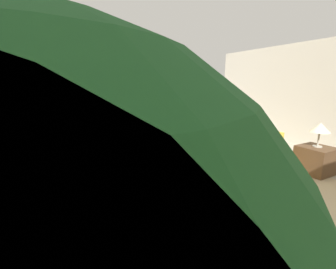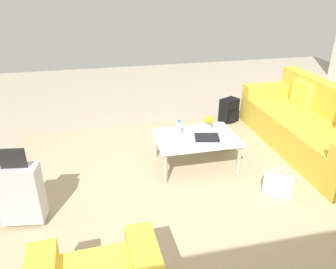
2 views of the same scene
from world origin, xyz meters
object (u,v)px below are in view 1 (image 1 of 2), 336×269
(handbag_olive, at_px, (180,157))
(handbag_white, at_px, (220,174))
(armchair, at_px, (159,239))
(backpack_black, at_px, (178,144))
(coffee_table, at_px, (169,156))
(water_bottle, at_px, (159,150))
(side_table, at_px, (315,160))
(couch, at_px, (228,147))
(table_lamp, at_px, (320,128))
(suitcase_silver, at_px, (73,191))
(flower_vase, at_px, (174,146))
(coffee_table_book, at_px, (176,154))

(handbag_olive, bearing_deg, handbag_white, 98.89)
(armchair, relative_size, backpack_black, 2.28)
(coffee_table, height_order, backpack_black, coffee_table)
(backpack_black, bearing_deg, handbag_olive, 61.38)
(handbag_white, xyz_separation_m, backpack_black, (-0.27, -2.11, 0.06))
(water_bottle, relative_size, side_table, 0.32)
(couch, relative_size, table_lamp, 4.76)
(handbag_white, relative_size, backpack_black, 0.89)
(table_lamp, height_order, handbag_olive, table_lamp)
(backpack_black, bearing_deg, handbag_white, 82.83)
(table_lamp, xyz_separation_m, suitcase_silver, (4.80, -0.80, -0.64))
(flower_vase, bearing_deg, water_bottle, 6.79)
(armchair, height_order, water_bottle, armchair)
(armchair, height_order, suitcase_silver, suitcase_silver)
(handbag_olive, bearing_deg, coffee_table, 39.29)
(table_lamp, distance_m, handbag_olive, 3.10)
(side_table, distance_m, handbag_olive, 2.98)
(couch, height_order, backpack_black, couch)
(flower_vase, bearing_deg, armchair, 56.74)
(coffee_table, bearing_deg, table_lamp, 151.82)
(armchair, bearing_deg, table_lamp, -170.79)
(water_bottle, xyz_separation_m, backpack_black, (-1.20, -1.19, -0.32))
(side_table, xyz_separation_m, backpack_black, (1.80, -2.79, -0.10))
(couch, xyz_separation_m, water_bottle, (2.00, 0.00, 0.21))
(flower_vase, bearing_deg, coffee_table_book, 66.50)
(couch, bearing_deg, handbag_olive, -15.31)
(coffee_table_book, distance_m, handbag_olive, 0.74)
(handbag_white, distance_m, backpack_black, 2.12)
(coffee_table, xyz_separation_m, coffee_table_book, (-0.12, 0.08, 0.06))
(coffee_table, distance_m, backpack_black, 1.65)
(couch, height_order, table_lamp, table_lamp)
(armchair, xyz_separation_m, side_table, (-4.10, -0.66, 0.00))
(handbag_olive, bearing_deg, side_table, 139.27)
(couch, bearing_deg, side_table, 122.05)
(armchair, bearing_deg, suitcase_silver, -64.37)
(side_table, relative_size, table_lamp, 1.23)
(couch, distance_m, flower_vase, 1.60)
(handbag_white, xyz_separation_m, handbag_olive, (0.20, -1.26, 0.00))
(side_table, relative_size, backpack_black, 1.60)
(coffee_table_book, bearing_deg, flower_vase, -100.52)
(handbag_olive, distance_m, backpack_black, 0.97)
(armchair, height_order, flower_vase, armchair)
(couch, height_order, handbag_white, couch)
(coffee_table_book, bearing_deg, side_table, 165.06)
(handbag_white, bearing_deg, water_bottle, -44.30)
(water_bottle, relative_size, table_lamp, 0.39)
(water_bottle, distance_m, handbag_olive, 0.91)
(coffee_table_book, height_order, handbag_white, coffee_table_book)
(flower_vase, bearing_deg, couch, 178.19)
(water_bottle, bearing_deg, suitcase_silver, 23.96)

